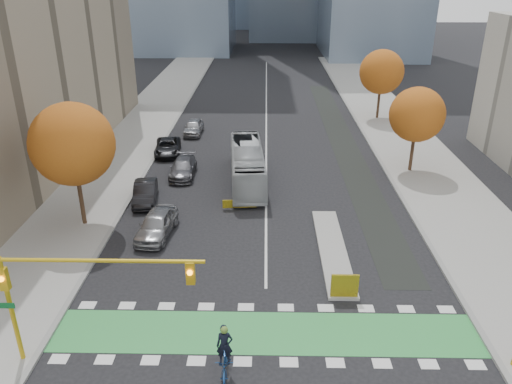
{
  "coord_description": "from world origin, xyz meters",
  "views": [
    {
      "loc": [
        -0.1,
        -17.03,
        15.52
      ],
      "look_at": [
        -0.64,
        10.84,
        3.0
      ],
      "focal_mm": 35.0,
      "sensor_mm": 36.0,
      "label": 1
    }
  ],
  "objects_px": {
    "traffic_signal_west": "(68,283)",
    "parked_car_e": "(194,127)",
    "tree_east_near": "(417,115)",
    "cyclist": "(225,358)",
    "tree_east_far": "(382,72)",
    "parked_car_b": "(145,193)",
    "hazard_board": "(345,286)",
    "parked_car_a": "(157,224)",
    "parked_car_c": "(183,168)",
    "parked_car_d": "(168,147)",
    "tree_west": "(72,144)",
    "bus": "(247,165)"
  },
  "relations": [
    {
      "from": "tree_west",
      "to": "parked_car_e",
      "type": "distance_m",
      "value": 21.09
    },
    {
      "from": "traffic_signal_west",
      "to": "parked_car_a",
      "type": "height_order",
      "value": "traffic_signal_west"
    },
    {
      "from": "tree_east_near",
      "to": "bus",
      "type": "bearing_deg",
      "value": -169.49
    },
    {
      "from": "tree_east_near",
      "to": "parked_car_c",
      "type": "bearing_deg",
      "value": -175.98
    },
    {
      "from": "parked_car_e",
      "to": "parked_car_d",
      "type": "bearing_deg",
      "value": -102.96
    },
    {
      "from": "parked_car_a",
      "to": "bus",
      "type": "bearing_deg",
      "value": 64.51
    },
    {
      "from": "tree_west",
      "to": "bus",
      "type": "bearing_deg",
      "value": 35.51
    },
    {
      "from": "tree_west",
      "to": "tree_east_near",
      "type": "xyz_separation_m",
      "value": [
        24.0,
        10.0,
        -0.75
      ]
    },
    {
      "from": "parked_car_c",
      "to": "parked_car_d",
      "type": "height_order",
      "value": "parked_car_c"
    },
    {
      "from": "cyclist",
      "to": "parked_car_e",
      "type": "height_order",
      "value": "cyclist"
    },
    {
      "from": "hazard_board",
      "to": "tree_east_near",
      "type": "relative_size",
      "value": 0.2
    },
    {
      "from": "tree_east_near",
      "to": "cyclist",
      "type": "bearing_deg",
      "value": -120.7
    },
    {
      "from": "tree_east_far",
      "to": "parked_car_d",
      "type": "height_order",
      "value": "tree_east_far"
    },
    {
      "from": "tree_east_near",
      "to": "tree_east_far",
      "type": "height_order",
      "value": "tree_east_far"
    },
    {
      "from": "bus",
      "to": "parked_car_b",
      "type": "height_order",
      "value": "bus"
    },
    {
      "from": "parked_car_d",
      "to": "parked_car_e",
      "type": "bearing_deg",
      "value": 68.67
    },
    {
      "from": "tree_east_far",
      "to": "parked_car_c",
      "type": "bearing_deg",
      "value": -138.07
    },
    {
      "from": "tree_east_far",
      "to": "cyclist",
      "type": "xyz_separation_m",
      "value": [
        -14.19,
        -39.06,
        -4.44
      ]
    },
    {
      "from": "tree_east_near",
      "to": "cyclist",
      "type": "xyz_separation_m",
      "value": [
        -13.69,
        -23.06,
        -4.06
      ]
    },
    {
      "from": "tree_west",
      "to": "parked_car_b",
      "type": "distance_m",
      "value": 6.93
    },
    {
      "from": "traffic_signal_west",
      "to": "parked_car_d",
      "type": "distance_m",
      "value": 26.68
    },
    {
      "from": "tree_east_far",
      "to": "parked_car_a",
      "type": "xyz_separation_m",
      "value": [
        -19.42,
        -27.32,
        -4.45
      ]
    },
    {
      "from": "tree_west",
      "to": "bus",
      "type": "xyz_separation_m",
      "value": [
        10.51,
        7.5,
        -4.16
      ]
    },
    {
      "from": "hazard_board",
      "to": "parked_car_d",
      "type": "height_order",
      "value": "hazard_board"
    },
    {
      "from": "cyclist",
      "to": "parked_car_e",
      "type": "bearing_deg",
      "value": 97.75
    },
    {
      "from": "hazard_board",
      "to": "parked_car_a",
      "type": "xyz_separation_m",
      "value": [
        -10.92,
        6.48,
        -0.01
      ]
    },
    {
      "from": "tree_west",
      "to": "tree_east_far",
      "type": "bearing_deg",
      "value": 46.7
    },
    {
      "from": "bus",
      "to": "tree_east_near",
      "type": "bearing_deg",
      "value": 6.28
    },
    {
      "from": "traffic_signal_west",
      "to": "parked_car_b",
      "type": "height_order",
      "value": "traffic_signal_west"
    },
    {
      "from": "bus",
      "to": "parked_car_a",
      "type": "xyz_separation_m",
      "value": [
        -5.42,
        -8.82,
        -0.66
      ]
    },
    {
      "from": "tree_west",
      "to": "parked_car_d",
      "type": "xyz_separation_m",
      "value": [
        3.0,
        13.94,
        -4.95
      ]
    },
    {
      "from": "tree_east_near",
      "to": "parked_car_b",
      "type": "xyz_separation_m",
      "value": [
        -20.77,
        -6.32,
        -4.15
      ]
    },
    {
      "from": "tree_east_near",
      "to": "parked_car_d",
      "type": "xyz_separation_m",
      "value": [
        -21.0,
        3.94,
        -4.2
      ]
    },
    {
      "from": "bus",
      "to": "parked_car_d",
      "type": "height_order",
      "value": "bus"
    },
    {
      "from": "tree_west",
      "to": "cyclist",
      "type": "distance_m",
      "value": 17.32
    },
    {
      "from": "tree_east_far",
      "to": "parked_car_e",
      "type": "distance_m",
      "value": 21.31
    },
    {
      "from": "tree_east_near",
      "to": "bus",
      "type": "relative_size",
      "value": 0.68
    },
    {
      "from": "parked_car_c",
      "to": "parked_car_b",
      "type": "bearing_deg",
      "value": -112.47
    },
    {
      "from": "tree_west",
      "to": "traffic_signal_west",
      "type": "height_order",
      "value": "tree_west"
    },
    {
      "from": "tree_east_far",
      "to": "parked_car_b",
      "type": "relative_size",
      "value": 1.76
    },
    {
      "from": "traffic_signal_west",
      "to": "hazard_board",
      "type": "bearing_deg",
      "value": 21.55
    },
    {
      "from": "hazard_board",
      "to": "tree_east_far",
      "type": "bearing_deg",
      "value": 75.88
    },
    {
      "from": "traffic_signal_west",
      "to": "parked_car_e",
      "type": "height_order",
      "value": "traffic_signal_west"
    },
    {
      "from": "traffic_signal_west",
      "to": "parked_car_d",
      "type": "relative_size",
      "value": 1.78
    },
    {
      "from": "tree_east_near",
      "to": "cyclist",
      "type": "relative_size",
      "value": 2.93
    },
    {
      "from": "tree_west",
      "to": "traffic_signal_west",
      "type": "bearing_deg",
      "value": -71.98
    },
    {
      "from": "parked_car_d",
      "to": "parked_car_a",
      "type": "bearing_deg",
      "value": -89.13
    },
    {
      "from": "tree_east_far",
      "to": "parked_car_e",
      "type": "height_order",
      "value": "tree_east_far"
    },
    {
      "from": "tree_west",
      "to": "parked_car_a",
      "type": "distance_m",
      "value": 7.13
    },
    {
      "from": "traffic_signal_west",
      "to": "cyclist",
      "type": "xyz_separation_m",
      "value": [
        6.24,
        -0.55,
        -3.23
      ]
    }
  ]
}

